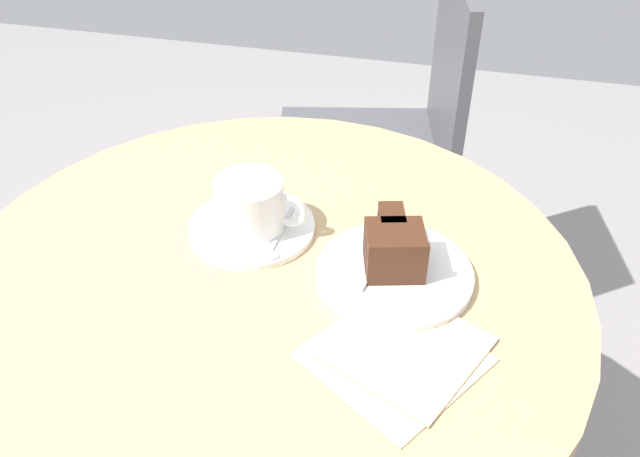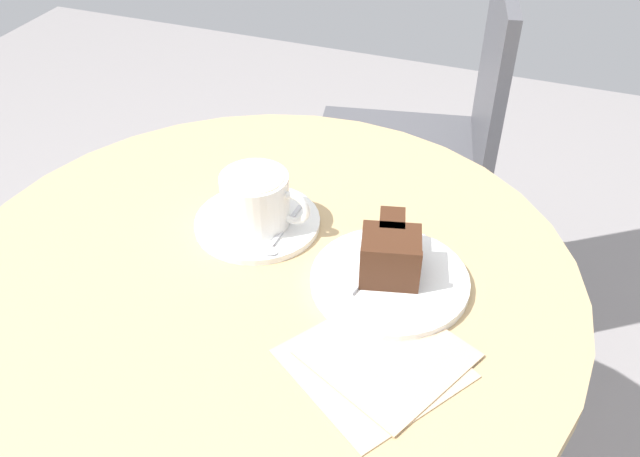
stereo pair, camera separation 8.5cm
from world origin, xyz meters
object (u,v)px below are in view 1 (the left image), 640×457
(napkin, at_px, (400,352))
(cake_plate, at_px, (394,274))
(cake_slice, at_px, (394,247))
(saucer, at_px, (252,227))
(teaspoon, at_px, (275,240))
(cafe_chair, at_px, (400,130))
(coffee_cup, at_px, (251,204))
(fork, at_px, (386,247))

(napkin, bearing_deg, cake_plate, 101.10)
(cake_slice, bearing_deg, saucer, 168.70)
(saucer, distance_m, teaspoon, 0.05)
(cake_slice, bearing_deg, teaspoon, 175.30)
(teaspoon, relative_size, cafe_chair, 0.13)
(cake_plate, relative_size, napkin, 0.85)
(teaspoon, height_order, cake_slice, cake_slice)
(coffee_cup, distance_m, cake_slice, 0.20)
(cake_plate, xyz_separation_m, cafe_chair, (-0.08, 0.69, -0.20))
(coffee_cup, relative_size, cafe_chair, 0.14)
(teaspoon, height_order, napkin, teaspoon)
(teaspoon, distance_m, napkin, 0.23)
(coffee_cup, relative_size, cake_plate, 0.63)
(napkin, bearing_deg, fork, 104.31)
(saucer, distance_m, cake_plate, 0.21)
(fork, distance_m, cafe_chair, 0.69)
(cake_slice, bearing_deg, coffee_cup, 169.67)
(cake_slice, relative_size, napkin, 0.47)
(saucer, height_order, cake_plate, cake_plate)
(cake_plate, height_order, napkin, cake_plate)
(coffee_cup, height_order, cake_plate, coffee_cup)
(saucer, relative_size, cake_slice, 1.58)
(teaspoon, xyz_separation_m, fork, (0.14, 0.01, 0.00))
(coffee_cup, distance_m, fork, 0.18)
(saucer, bearing_deg, cafe_chair, 79.00)
(napkin, bearing_deg, saucer, 142.59)
(saucer, bearing_deg, napkin, -37.41)
(fork, distance_m, napkin, 0.16)
(fork, bearing_deg, coffee_cup, 99.42)
(teaspoon, distance_m, cafe_chair, 0.70)
(fork, relative_size, napkin, 0.61)
(napkin, xyz_separation_m, cafe_chair, (-0.10, 0.81, -0.19))
(saucer, bearing_deg, cake_slice, -11.30)
(coffee_cup, height_order, napkin, coffee_cup)
(cafe_chair, bearing_deg, saucer, -22.96)
(cake_slice, xyz_separation_m, napkin, (0.03, -0.13, -0.04))
(teaspoon, height_order, fork, fork)
(cake_plate, bearing_deg, fork, 113.74)
(saucer, height_order, napkin, saucer)
(saucer, relative_size, cafe_chair, 0.20)
(cake_plate, relative_size, cake_slice, 1.80)
(cake_plate, bearing_deg, cake_slice, 110.25)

